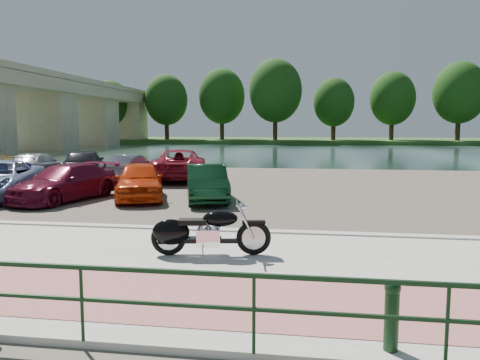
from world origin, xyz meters
name	(u,v)px	position (x,y,z in m)	size (l,w,h in m)	color
ground	(179,256)	(0.00, 0.00, 0.00)	(200.00, 200.00, 0.00)	#595447
promenade	(163,268)	(0.00, -1.00, 0.05)	(60.00, 6.00, 0.10)	#A4A29A
pink_path	(132,295)	(0.00, -2.50, 0.10)	(60.00, 2.00, 0.01)	#A55F5D
kerb	(202,231)	(0.00, 2.00, 0.07)	(60.00, 0.30, 0.14)	#A4A29A
parking_lot	(250,187)	(0.00, 11.00, 0.02)	(60.00, 18.00, 0.04)	#47413A
river	(286,152)	(0.00, 40.00, 0.00)	(120.00, 40.00, 0.00)	#182B27
far_bank	(296,141)	(0.00, 72.00, 0.30)	(120.00, 24.00, 0.60)	#274B1B
bridge	(41,101)	(-28.00, 41.02, 5.52)	(7.00, 56.00, 8.55)	tan
railing	(81,284)	(0.00, -4.00, 0.79)	(24.04, 0.05, 0.90)	#16321B
far_trees	(323,95)	(4.36, 65.79, 7.49)	(70.25, 10.68, 12.52)	#312411
motorcycle	(200,232)	(0.48, -0.21, 0.56)	(2.32, 0.81, 1.05)	black
car_3	(64,183)	(-5.83, 6.06, 0.67)	(1.76, 4.33, 1.26)	maroon
car_4	(139,180)	(-3.37, 6.76, 0.71)	(1.58, 3.92, 1.34)	red
car_5	(207,183)	(-0.94, 6.74, 0.66)	(1.32, 3.79, 1.25)	black
car_7	(36,166)	(-10.83, 12.39, 0.67)	(1.77, 4.36, 1.27)	#A0A2A9
car_8	(84,164)	(-8.40, 12.58, 0.79)	(1.76, 4.39, 1.49)	black
car_9	(130,167)	(-6.00, 12.45, 0.65)	(1.29, 3.70, 1.22)	slate
car_10	(180,165)	(-3.63, 12.76, 0.79)	(2.47, 5.36, 1.49)	maroon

